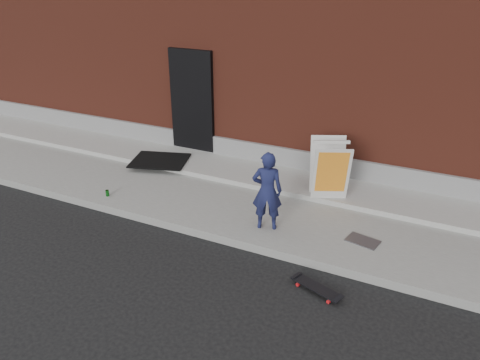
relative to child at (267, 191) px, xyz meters
The scene contains 10 objects.
ground 1.03m from the child, 111.09° to the right, with size 80.00×80.00×0.00m, color black.
sidewalk 1.21m from the child, 103.79° to the left, with size 20.00×3.00×0.15m, color slate.
apron 1.93m from the child, 97.06° to the left, with size 20.00×1.20×0.10m, color gray.
building 6.63m from the child, 92.02° to the left, with size 20.00×8.10×5.00m.
child is the anchor object (origin of this frame).
skateboard 1.81m from the child, 41.67° to the right, with size 0.78×0.43×0.09m.
pizza_sign 1.53m from the child, 65.30° to the left, with size 0.90×0.96×1.08m.
soda_can 3.24m from the child, behind, with size 0.06×0.06×0.12m, color #16711E.
doormat 3.48m from the child, 155.61° to the left, with size 1.17×0.95×0.03m, color black.
utility_plate 1.72m from the child, ahead, with size 0.50×0.32×0.02m, color #57575C.
Camera 1 is at (2.79, -5.71, 4.16)m, focal length 35.00 mm.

